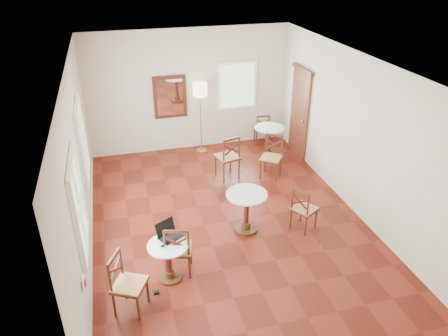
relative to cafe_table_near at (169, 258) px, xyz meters
name	(u,v)px	position (x,y,z in m)	size (l,w,h in m)	color
ground	(228,221)	(1.31, 1.26, -0.41)	(7.00, 7.00, 0.00)	#5B190F
room_shell	(221,124)	(1.25, 1.53, 1.48)	(5.02, 7.02, 3.01)	beige
cafe_table_near	(169,258)	(0.00, 0.00, 0.00)	(0.63, 0.63, 0.67)	#462511
cafe_table_mid	(246,208)	(1.55, 0.91, 0.07)	(0.74, 0.74, 0.78)	#462511
cafe_table_back	(269,139)	(3.03, 3.70, 0.06)	(0.73, 0.73, 0.77)	#462511
chair_near_a	(178,249)	(0.17, 0.10, 0.06)	(0.53, 0.53, 0.94)	#462511
chair_near_b	(128,284)	(-0.65, -0.48, 0.06)	(0.59, 0.59, 0.95)	#462511
chair_mid_a	(228,157)	(1.77, 2.92, 0.10)	(0.57, 0.57, 1.03)	#462511
chair_mid_b	(304,209)	(2.57, 0.67, 0.02)	(0.55, 0.55, 0.88)	#462511
chair_back_a	(262,129)	(3.12, 4.47, 0.00)	(0.44, 0.44, 0.83)	#462511
chair_back_b	(271,157)	(2.72, 2.72, 0.07)	(0.62, 0.62, 0.97)	#462511
floor_lamp	(200,94)	(1.49, 4.41, 1.09)	(0.35, 0.35, 1.78)	#BF8C3F
laptop	(168,233)	(0.04, 0.21, 0.31)	(0.44, 0.42, 0.25)	black
mouse	(163,246)	(-0.08, -0.03, 0.27)	(0.09, 0.06, 0.04)	black
navy_mug	(167,240)	(-0.01, 0.05, 0.30)	(0.12, 0.08, 0.09)	black
water_glass	(166,248)	(-0.05, -0.13, 0.30)	(0.05, 0.05, 0.09)	white
power_adapter	(156,293)	(-0.26, -0.27, -0.39)	(0.09, 0.05, 0.03)	black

